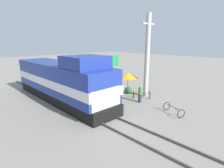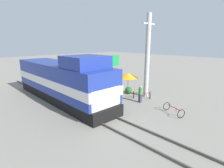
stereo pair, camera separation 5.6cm
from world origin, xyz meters
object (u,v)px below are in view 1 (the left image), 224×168
vendor_umbrella (128,75)px  bicycle (142,95)px  locomotive (63,81)px  person_bystander (140,93)px  utility_pole (147,56)px  bicycle_spare (173,110)px  billboard_sign (112,63)px

vendor_umbrella → bicycle: bearing=-97.8°
vendor_umbrella → locomotive: bearing=156.4°
person_bystander → vendor_umbrella: bearing=63.3°
locomotive → vendor_umbrella: size_ratio=6.01×
vendor_umbrella → bicycle: 2.65m
utility_pole → bicycle_spare: utility_pole is taller
vendor_umbrella → bicycle: (-0.28, -2.08, -1.62)m
bicycle → locomotive: bearing=98.9°
utility_pole → bicycle: utility_pole is taller
utility_pole → person_bystander: 3.82m
locomotive → bicycle: bearing=-39.2°
vendor_umbrella → bicycle_spare: bearing=-105.2°
bicycle_spare → locomotive: bearing=139.6°
locomotive → person_bystander: (4.78, -5.36, -1.04)m
billboard_sign → vendor_umbrella: bearing=-113.2°
billboard_sign → person_bystander: (-3.19, -6.96, -1.99)m
locomotive → vendor_umbrella: (6.13, -2.68, 0.09)m
locomotive → bicycle: 7.69m
person_bystander → bicycle_spare: size_ratio=0.88×
locomotive → billboard_sign: (7.97, 1.60, 0.95)m
locomotive → utility_pole: 8.42m
bicycle_spare → billboard_sign: bearing=94.1°
utility_pole → vendor_umbrella: (-0.56, 1.93, -2.10)m
locomotive → bicycle_spare: 9.99m
bicycle → bicycle_spare: bicycle is taller
person_bystander → billboard_sign: bearing=65.4°
bicycle → bicycle_spare: (-1.38, -4.04, -0.01)m
vendor_umbrella → person_bystander: vendor_umbrella is taller
utility_pole → vendor_umbrella: utility_pole is taller
vendor_umbrella → billboard_sign: billboard_sign is taller
vendor_umbrella → bicycle_spare: vendor_umbrella is taller
locomotive → utility_pole: size_ratio=1.66×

